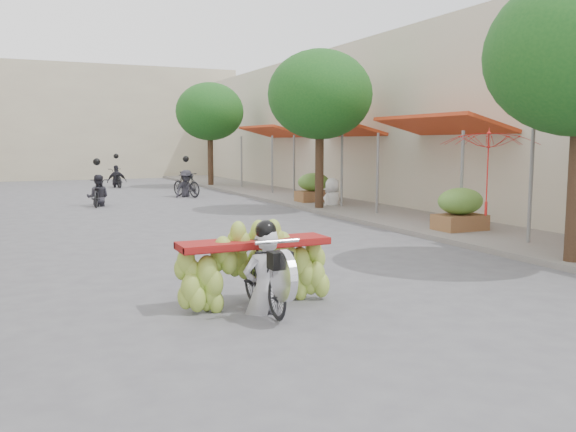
{
  "coord_description": "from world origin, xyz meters",
  "views": [
    {
      "loc": [
        -3.78,
        -3.78,
        2.27
      ],
      "look_at": [
        0.18,
        4.97,
        1.1
      ],
      "focal_mm": 38.0,
      "sensor_mm": 36.0,
      "label": 1
    }
  ],
  "objects": [
    {
      "name": "ground",
      "position": [
        0.0,
        0.0,
        0.0
      ],
      "size": [
        120.0,
        120.0,
        0.0
      ],
      "primitive_type": "plane",
      "color": "#58575D",
      "rests_on": "ground"
    },
    {
      "name": "sidewalk_right",
      "position": [
        7.0,
        15.0,
        0.06
      ],
      "size": [
        4.0,
        60.0,
        0.12
      ],
      "primitive_type": "cube",
      "color": "slate",
      "rests_on": "ground"
    },
    {
      "name": "shophouse_row_right",
      "position": [
        11.99,
        14.0,
        3.0
      ],
      "size": [
        9.77,
        40.0,
        6.0
      ],
      "color": "beige",
      "rests_on": "ground"
    },
    {
      "name": "far_building",
      "position": [
        0.0,
        38.0,
        3.5
      ],
      "size": [
        20.0,
        6.0,
        7.0
      ],
      "primitive_type": "cube",
      "color": "#BCB195",
      "rests_on": "ground"
    },
    {
      "name": "street_tree_mid",
      "position": [
        5.4,
        14.0,
        3.78
      ],
      "size": [
        3.4,
        3.4,
        5.25
      ],
      "color": "#3A2719",
      "rests_on": "ground"
    },
    {
      "name": "street_tree_far",
      "position": [
        5.4,
        26.0,
        3.78
      ],
      "size": [
        3.4,
        3.4,
        5.25
      ],
      "color": "#3A2719",
      "rests_on": "ground"
    },
    {
      "name": "produce_crate_mid",
      "position": [
        6.2,
        8.0,
        0.71
      ],
      "size": [
        1.2,
        0.88,
        1.16
      ],
      "color": "brown",
      "rests_on": "ground"
    },
    {
      "name": "produce_crate_far",
      "position": [
        6.2,
        16.0,
        0.71
      ],
      "size": [
        1.2,
        0.88,
        1.16
      ],
      "color": "brown",
      "rests_on": "ground"
    },
    {
      "name": "banana_motorbike",
      "position": [
        -0.78,
        3.77,
        0.7
      ],
      "size": [
        2.2,
        1.79,
        2.09
      ],
      "color": "black",
      "rests_on": "ground"
    },
    {
      "name": "market_umbrella",
      "position": [
        5.95,
        6.79,
        2.59
      ],
      "size": [
        2.38,
        2.38,
        1.99
      ],
      "rotation": [
        0.0,
        0.0,
        -0.09
      ],
      "color": "red",
      "rests_on": "ground"
    },
    {
      "name": "pedestrian",
      "position": [
        6.27,
        14.67,
        1.05
      ],
      "size": [
        1.04,
        0.82,
        1.85
      ],
      "rotation": [
        0.0,
        0.0,
        3.49
      ],
      "color": "white",
      "rests_on": "ground"
    },
    {
      "name": "bg_motorbike_a",
      "position": [
        -1.04,
        18.71,
        0.74
      ],
      "size": [
        1.01,
        1.75,
        1.95
      ],
      "color": "black",
      "rests_on": "ground"
    },
    {
      "name": "bg_motorbike_b",
      "position": [
        2.79,
        20.97,
        0.83
      ],
      "size": [
        1.19,
        1.86,
        1.95
      ],
      "color": "black",
      "rests_on": "ground"
    },
    {
      "name": "bg_motorbike_c",
      "position": [
        0.99,
        27.64,
        0.79
      ],
      "size": [
        1.0,
        1.7,
        1.95
      ],
      "color": "black",
      "rests_on": "ground"
    }
  ]
}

